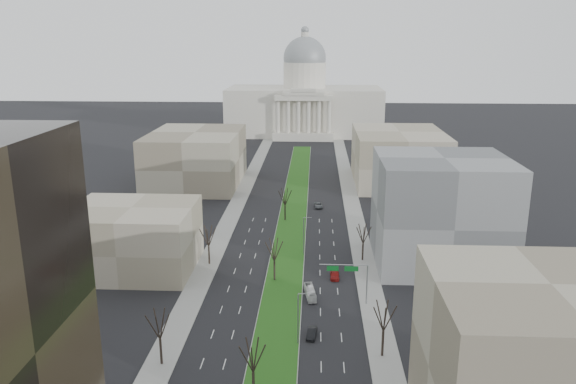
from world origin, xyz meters
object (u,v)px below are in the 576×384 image
(car_grey_far, at_px, (318,205))
(box_van, at_px, (310,292))
(car_black, at_px, (312,333))
(car_red, at_px, (335,275))

(car_grey_far, distance_m, box_van, 60.36)
(car_black, height_order, box_van, box_van)
(car_black, height_order, car_red, car_black)
(car_red, height_order, box_van, box_van)
(car_red, height_order, car_grey_far, car_grey_far)
(box_van, bearing_deg, car_grey_far, 79.88)
(car_red, relative_size, box_van, 0.68)
(car_grey_far, height_order, box_van, box_van)
(car_red, bearing_deg, car_grey_far, 94.21)
(car_red, distance_m, box_van, 10.53)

